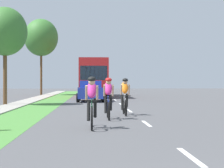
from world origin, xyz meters
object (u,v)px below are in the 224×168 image
object	(u,v)px
cyclist_distant	(125,96)
street_tree_near	(5,32)
bus_red	(93,76)
street_tree_far	(41,38)
cyclist_trailing	(108,98)
cyclist_lead	(92,102)
sedan_blue	(91,91)
suv_silver	(92,85)

from	to	relation	value
cyclist_distant	street_tree_near	xyz separation A→B (m)	(-6.75, 7.37, 3.71)
bus_red	cyclist_distant	bearing A→B (deg)	-86.55
cyclist_distant	street_tree_far	distance (m)	26.73
cyclist_trailing	bus_red	xyz separation A→B (m)	(-0.46, 22.31, 1.17)
cyclist_lead	sedan_blue	distance (m)	16.06
suv_silver	street_tree_far	xyz separation A→B (m)	(-5.54, -13.58, 5.36)
cyclist_lead	street_tree_near	xyz separation A→B (m)	(-5.34, 11.86, 3.71)
cyclist_lead	bus_red	xyz separation A→B (m)	(0.17, 25.12, 1.17)
sedan_blue	bus_red	distance (m)	9.15
cyclist_distant	bus_red	world-z (taller)	bus_red
cyclist_trailing	street_tree_far	xyz separation A→B (m)	(-6.18, 26.90, 5.50)
cyclist_lead	cyclist_trailing	world-z (taller)	same
sedan_blue	street_tree_far	distance (m)	15.72
cyclist_distant	bus_red	bearing A→B (deg)	93.45
bus_red	suv_silver	bearing A→B (deg)	90.57
suv_silver	bus_red	bearing A→B (deg)	-89.43
cyclist_trailing	sedan_blue	size ratio (longest dim) A/B	0.40
cyclist_lead	street_tree_far	bearing A→B (deg)	100.59
suv_silver	street_tree_near	world-z (taller)	street_tree_near
bus_red	street_tree_near	xyz separation A→B (m)	(-5.51, -13.26, 2.54)
cyclist_lead	cyclist_trailing	distance (m)	2.88
cyclist_distant	sedan_blue	distance (m)	11.66
cyclist_lead	suv_silver	xyz separation A→B (m)	(-0.02, 43.29, 0.14)
bus_red	street_tree_near	bearing A→B (deg)	-112.56
sedan_blue	street_tree_near	distance (m)	7.70
cyclist_distant	street_tree_far	size ratio (longest dim) A/B	0.21
cyclist_lead	cyclist_distant	xyz separation A→B (m)	(1.41, 4.50, 0.00)
cyclist_lead	suv_silver	size ratio (longest dim) A/B	0.37
cyclist_trailing	bus_red	distance (m)	22.35
cyclist_trailing	suv_silver	size ratio (longest dim) A/B	0.37
street_tree_near	cyclist_distant	bearing A→B (deg)	-47.50
cyclist_distant	street_tree_far	world-z (taller)	street_tree_far
street_tree_near	street_tree_far	distance (m)	17.94
sedan_blue	street_tree_near	size ratio (longest dim) A/B	0.71
cyclist_trailing	sedan_blue	bearing A→B (deg)	93.07
street_tree_far	bus_red	bearing A→B (deg)	-38.77
cyclist_distant	suv_silver	size ratio (longest dim) A/B	0.37
suv_silver	street_tree_near	distance (m)	32.07
cyclist_distant	street_tree_near	bearing A→B (deg)	132.50
suv_silver	street_tree_far	distance (m)	15.61
street_tree_near	cyclist_lead	bearing A→B (deg)	-65.75
cyclist_trailing	suv_silver	distance (m)	40.48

